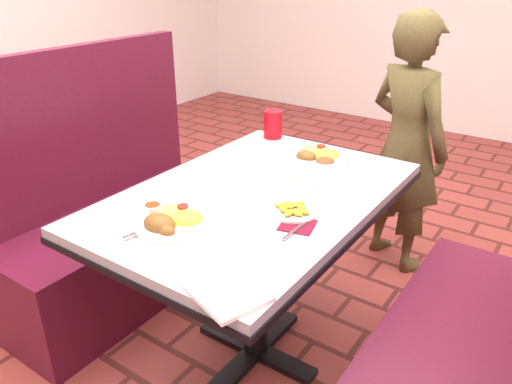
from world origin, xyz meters
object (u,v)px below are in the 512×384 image
Objects in this scene: far_dinner_plate at (318,154)px; red_tumbler at (273,124)px; booth_bench_left at (119,231)px; near_dinner_plate at (171,217)px; dining_table at (256,216)px; plantain_plate at (293,210)px; diner_person at (406,146)px; booth_bench_right at (466,375)px.

far_dinner_plate is 2.06× the size of red_tumbler.
near_dinner_plate is at bearing -26.05° from booth_bench_left.
near_dinner_plate is 1.97× the size of red_tumbler.
plantain_plate reaches higher than dining_table.
near_dinner_plate is (-0.27, -1.40, 0.12)m from diner_person.
far_dinner_plate is (-0.77, 0.42, 0.44)m from booth_bench_right.
booth_bench_right is 1.25m from diner_person.
booth_bench_left is 4.77× the size of near_dinner_plate.
booth_bench_right reaches higher than far_dinner_plate.
red_tumbler is (-0.48, -0.50, 0.16)m from diner_person.
booth_bench_right reaches higher than red_tumbler.
booth_bench_right is at bearing 0.00° from dining_table.
diner_person is 1.43m from near_dinner_plate.
far_dinner_plate is at bearing -22.41° from red_tumbler.
booth_bench_left is at bearing 153.95° from near_dinner_plate.
booth_bench_right is at bearing 6.10° from plantain_plate.
near_dinner_plate is at bearing -102.56° from dining_table.
booth_bench_right reaches higher than near_dinner_plate.
far_dinner_plate is 0.34m from red_tumbler.
booth_bench_left reaches higher than plantain_plate.
booth_bench_left is 0.92m from near_dinner_plate.
booth_bench_left is at bearing 180.00° from booth_bench_right.
plantain_plate is at bearing -173.90° from booth_bench_right.
plantain_plate is at bearing -52.04° from red_tumbler.
far_dinner_plate is at bearing 26.74° from booth_bench_left.
near_dinner_plate is 1.51× the size of plantain_plate.
booth_bench_left is 1.03m from far_dinner_plate.
diner_person reaches higher than dining_table.
near_dinner_plate is 0.92m from red_tumbler.
booth_bench_left is 0.91× the size of diner_person.
far_dinner_plate is at bearing 151.64° from booth_bench_right.
red_tumbler is (0.52, 0.54, 0.48)m from booth_bench_left.
booth_bench_right is 0.75m from plantain_plate.
diner_person is 0.66m from far_dinner_plate.
red_tumbler is (-1.08, 0.54, 0.48)m from booth_bench_right.
booth_bench_right is 7.22× the size of plantain_plate.
booth_bench_left reaches higher than far_dinner_plate.
dining_table is 9.48× the size of red_tumbler.
booth_bench_left reaches higher than red_tumbler.
red_tumbler is at bearing 153.28° from booth_bench_right.
booth_bench_right is 1.30m from red_tumbler.
near_dinner_plate reaches higher than far_dinner_plate.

